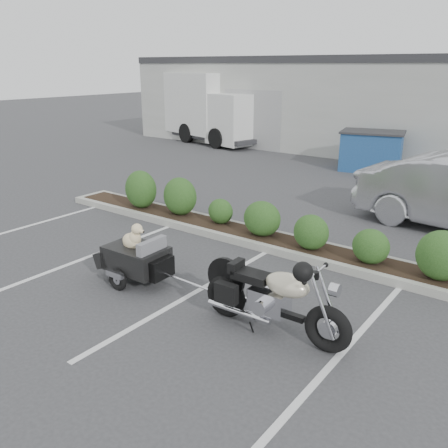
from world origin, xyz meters
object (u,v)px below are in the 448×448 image
Objects in this scene: pet_trailer at (136,257)px; dumpster at (371,151)px; delivery_truck at (206,109)px; motorcycle at (273,299)px.

dumpster is at bearing 88.95° from pet_trailer.
delivery_truck is (-9.32, 13.54, 1.11)m from pet_trailer.
delivery_truck is (-9.20, 2.03, 0.85)m from dumpster.
delivery_truck is at bearing 130.12° from motorcycle.
motorcycle is 11.89m from dumpster.
pet_trailer is at bearing -102.91° from dumpster.
motorcycle is 0.31× the size of delivery_truck.
dumpster is (-2.90, 11.53, 0.19)m from motorcycle.
pet_trailer is at bearing 177.90° from motorcycle.
pet_trailer is 0.76× the size of dumpster.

